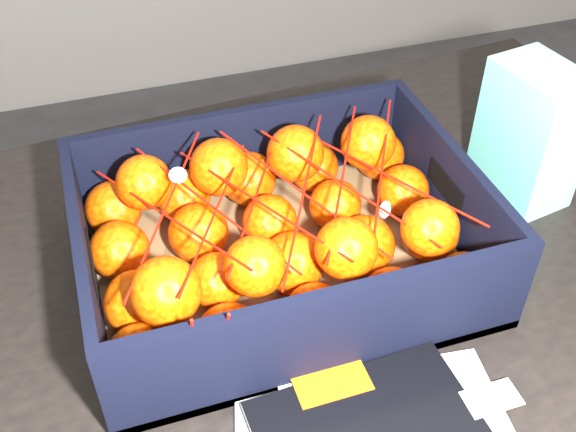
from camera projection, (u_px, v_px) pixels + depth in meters
name	position (u px, v px, depth m)	size (l,w,h in m)	color
table	(302.00, 329.00, 0.88)	(1.26, 0.90, 0.75)	black
produce_crate	(280.00, 246.00, 0.80)	(0.44, 0.33, 0.13)	olive
clementine_heap	(275.00, 233.00, 0.78)	(0.42, 0.31, 0.12)	#F14805
mesh_net	(275.00, 203.00, 0.74)	(0.37, 0.29, 0.09)	#BC1007
retail_carton	(530.00, 134.00, 0.88)	(0.08, 0.12, 0.18)	white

